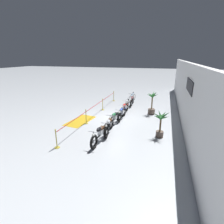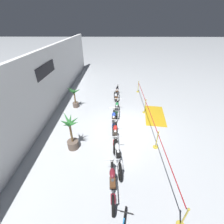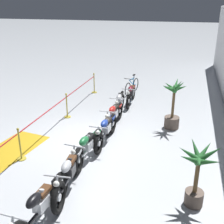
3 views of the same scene
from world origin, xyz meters
The scene contains 17 objects.
ground_plane centered at (0.00, 0.00, 0.00)m, with size 120.00×120.00×0.00m, color #B2B7BC.
back_wall centered at (0.00, 5.12, 2.10)m, with size 28.00×0.29×4.20m.
motorcycle_maroon_0 centered at (-4.05, 0.72, 0.47)m, with size 2.19×0.62×0.94m.
motorcycle_silver_1 centered at (-2.70, 0.51, 0.47)m, with size 2.32×0.63×0.96m.
motorcycle_red_2 centered at (-1.30, 0.62, 0.46)m, with size 2.28×0.62×0.93m.
motorcycle_blue_3 centered at (0.02, 0.71, 0.47)m, with size 2.33×0.62×0.94m.
motorcycle_green_4 centered at (1.35, 0.50, 0.46)m, with size 2.29×0.62×0.94m.
motorcycle_silver_5 centered at (2.75, 0.54, 0.47)m, with size 2.40×0.63×0.96m.
motorcycle_black_6 centered at (4.07, 0.45, 0.47)m, with size 2.46×0.62×0.96m.
bicycle centered at (-5.67, 0.44, 0.37)m, with size 1.67×0.54×0.94m.
potted_palm_left_of_row centered at (-1.80, 2.78, 0.85)m, with size 1.06×0.92×2.01m.
potted_palm_right_of_row centered at (2.49, 3.62, 0.85)m, with size 0.94×0.99×1.65m.
stanchion_far_left centered at (-1.33, -1.49, 0.74)m, with size 10.66×0.28×1.05m.
stanchion_mid_left centered at (-1.70, -1.49, 0.36)m, with size 0.28×0.28×1.05m.
stanchion_mid_right centered at (1.76, -1.49, 0.36)m, with size 0.28×0.28×1.05m.
stanchion_far_right centered at (5.39, -1.49, 0.36)m, with size 0.28×0.28×1.05m.
floor_banner centered at (1.39, -2.15, 0.00)m, with size 2.62×1.31×0.01m, color #B78E19.
Camera 1 is at (12.38, 3.65, 4.60)m, focal length 28.00 mm.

